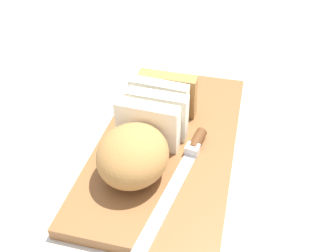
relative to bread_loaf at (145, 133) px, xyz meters
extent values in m
plane|color=beige|center=(0.04, -0.03, -0.07)|extent=(3.00, 3.00, 0.00)
cube|color=brown|center=(0.04, -0.03, -0.05)|extent=(0.47, 0.26, 0.02)
ellipsoid|color=#A8753D|center=(-0.06, 0.01, 0.00)|extent=(0.14, 0.12, 0.09)
cube|color=#F2E8CC|center=(0.02, 0.00, 0.00)|extent=(0.04, 0.11, 0.09)
cube|color=#F2E8CC|center=(0.05, -0.01, 0.00)|extent=(0.04, 0.11, 0.09)
cube|color=#F2E8CC|center=(0.09, 0.00, 0.00)|extent=(0.04, 0.11, 0.09)
cube|color=#A8753D|center=(0.12, -0.01, 0.00)|extent=(0.04, 0.11, 0.09)
cube|color=silver|center=(-0.10, -0.06, -0.04)|extent=(0.22, 0.06, 0.00)
cylinder|color=#593319|center=(0.04, -0.09, -0.03)|extent=(0.05, 0.03, 0.02)
cube|color=silver|center=(0.01, -0.08, -0.03)|extent=(0.02, 0.03, 0.02)
sphere|color=#996633|center=(0.04, -0.03, -0.04)|extent=(0.01, 0.01, 0.01)
sphere|color=#996633|center=(-0.02, 0.01, -0.04)|extent=(0.01, 0.01, 0.01)
camera|label=1|loc=(-0.44, -0.13, 0.39)|focal=38.16mm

